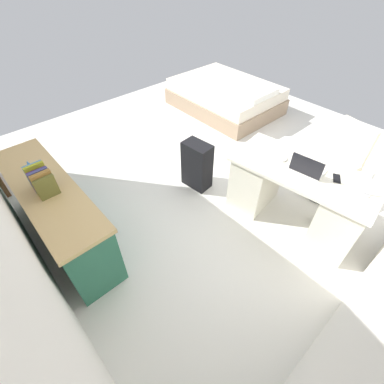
# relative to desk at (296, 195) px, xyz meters

# --- Properties ---
(ground_plane) EXTENTS (5.91, 5.91, 0.00)m
(ground_plane) POSITION_rel_desk_xyz_m (1.32, -0.03, -0.38)
(ground_plane) COLOR silver
(desk) EXTENTS (1.52, 0.85, 0.74)m
(desk) POSITION_rel_desk_xyz_m (0.00, 0.00, 0.00)
(desk) COLOR silver
(desk) RESTS_ON ground_plane
(office_chair) EXTENTS (0.54, 0.54, 0.94)m
(office_chair) POSITION_rel_desk_xyz_m (-0.05, -0.79, 0.04)
(office_chair) COLOR black
(office_chair) RESTS_ON ground_plane
(credenza) EXTENTS (1.80, 0.48, 0.76)m
(credenza) POSITION_rel_desk_xyz_m (1.49, 2.04, -0.01)
(credenza) COLOR #28664C
(credenza) RESTS_ON ground_plane
(bed) EXTENTS (1.91, 1.42, 0.58)m
(bed) POSITION_rel_desk_xyz_m (2.43, -1.52, -0.14)
(bed) COLOR gray
(bed) RESTS_ON ground_plane
(suitcase_black) EXTENTS (0.38, 0.26, 0.64)m
(suitcase_black) POSITION_rel_desk_xyz_m (1.17, 0.38, -0.07)
(suitcase_black) COLOR black
(suitcase_black) RESTS_ON ground_plane
(laptop) EXTENTS (0.34, 0.26, 0.21)m
(laptop) POSITION_rel_desk_xyz_m (-0.02, 0.02, 0.40)
(laptop) COLOR silver
(laptop) RESTS_ON desk
(computer_mouse) EXTENTS (0.07, 0.11, 0.03)m
(computer_mouse) POSITION_rel_desk_xyz_m (0.24, 0.02, 0.37)
(computer_mouse) COLOR white
(computer_mouse) RESTS_ON desk
(cell_phone_near_laptop) EXTENTS (0.12, 0.15, 0.01)m
(cell_phone_near_laptop) POSITION_rel_desk_xyz_m (-0.28, -0.11, 0.36)
(cell_phone_near_laptop) COLOR black
(cell_phone_near_laptop) RESTS_ON desk
(desk_lamp) EXTENTS (0.16, 0.11, 0.34)m
(desk_lamp) POSITION_rel_desk_xyz_m (-0.50, -0.07, 0.61)
(desk_lamp) COLOR silver
(desk_lamp) RESTS_ON desk
(book_row) EXTENTS (0.28, 0.17, 0.24)m
(book_row) POSITION_rel_desk_xyz_m (1.44, 2.04, 0.48)
(book_row) COLOR brown
(book_row) RESTS_ON credenza
(figurine_small) EXTENTS (0.08, 0.08, 0.11)m
(figurine_small) POSITION_rel_desk_xyz_m (1.82, 2.04, 0.43)
(figurine_small) COLOR #4C7FBF
(figurine_small) RESTS_ON credenza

